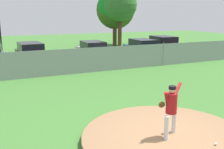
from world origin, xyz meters
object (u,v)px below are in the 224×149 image
baseball (216,144)px  parked_car_silver (93,51)px  traffic_cone_orange (55,55)px  pitcher_youth (171,106)px  parked_car_teal (143,48)px  parked_car_charcoal (31,54)px  parked_car_burgundy (163,46)px

baseball → parked_car_silver: bearing=82.0°
baseball → traffic_cone_orange: 17.72m
pitcher_youth → traffic_cone_orange: bearing=89.0°
parked_car_teal → parked_car_charcoal: 9.78m
traffic_cone_orange → parked_car_burgundy: bearing=-10.4°
parked_car_silver → traffic_cone_orange: bearing=139.2°
pitcher_youth → parked_car_silver: (2.97, 14.40, -0.39)m
parked_car_teal → traffic_cone_orange: (-7.52, 2.36, -0.51)m
baseball → traffic_cone_orange: (-0.52, 17.71, -0.00)m
baseball → parked_car_silver: 15.55m
baseball → traffic_cone_orange: traffic_cone_orange is taller
parked_car_silver → parked_car_burgundy: bearing=3.7°
traffic_cone_orange → parked_car_teal: bearing=-17.4°
pitcher_youth → parked_car_charcoal: bearing=97.5°
pitcher_youth → traffic_cone_orange: 16.75m
baseball → parked_car_burgundy: 18.54m
pitcher_youth → baseball: bearing=-51.1°
parked_car_teal → parked_car_silver: (-4.83, 0.04, 0.00)m
parked_car_burgundy → pitcher_youth: bearing=-124.9°
parked_car_silver → parked_car_burgundy: (7.40, 0.48, 0.07)m
baseball → parked_car_silver: (2.17, 15.39, 0.51)m
parked_car_teal → parked_car_burgundy: (2.58, 0.51, 0.07)m
parked_car_teal → parked_car_charcoal: (-9.76, 0.62, 0.02)m
baseball → parked_car_teal: bearing=65.5°
pitcher_youth → traffic_cone_orange: size_ratio=2.86×
pitcher_youth → parked_car_burgundy: bearing=55.1°
parked_car_teal → pitcher_youth: bearing=-118.5°
baseball → parked_car_charcoal: size_ratio=0.02×
parked_car_silver → parked_car_charcoal: 4.97m
pitcher_youth → baseball: 1.55m
parked_car_charcoal → baseball: bearing=-80.2°
traffic_cone_orange → pitcher_youth: bearing=-91.0°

